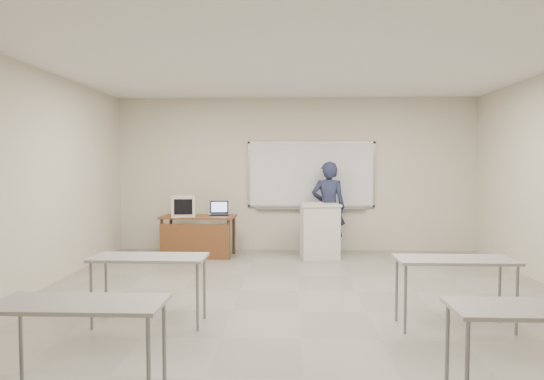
{
  "coord_description": "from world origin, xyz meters",
  "views": [
    {
      "loc": [
        -0.1,
        -5.53,
        1.71
      ],
      "look_at": [
        -0.4,
        2.2,
        1.29
      ],
      "focal_mm": 32.0,
      "sensor_mm": 36.0,
      "label": 1
    }
  ],
  "objects_px": {
    "whiteboard": "(311,175)",
    "mouse": "(210,215)",
    "podium": "(320,231)",
    "instructor_desk": "(198,228)",
    "laptop": "(219,212)",
    "presenter": "(328,207)",
    "crt_monitor": "(184,206)",
    "keyboard": "(311,203)"
  },
  "relations": [
    {
      "from": "whiteboard",
      "to": "mouse",
      "type": "relative_size",
      "value": 27.56
    },
    {
      "from": "podium",
      "to": "instructor_desk",
      "type": "bearing_deg",
      "value": 173.29
    },
    {
      "from": "laptop",
      "to": "presenter",
      "type": "height_order",
      "value": "presenter"
    },
    {
      "from": "laptop",
      "to": "presenter",
      "type": "bearing_deg",
      "value": -0.84
    },
    {
      "from": "podium",
      "to": "crt_monitor",
      "type": "xyz_separation_m",
      "value": [
        -2.48,
        0.02,
        0.45
      ]
    },
    {
      "from": "mouse",
      "to": "laptop",
      "type": "bearing_deg",
      "value": 21.6
    },
    {
      "from": "whiteboard",
      "to": "podium",
      "type": "relative_size",
      "value": 2.53
    },
    {
      "from": "presenter",
      "to": "instructor_desk",
      "type": "bearing_deg",
      "value": 15.4
    },
    {
      "from": "podium",
      "to": "keyboard",
      "type": "height_order",
      "value": "keyboard"
    },
    {
      "from": "laptop",
      "to": "crt_monitor",
      "type": "bearing_deg",
      "value": -166.16
    },
    {
      "from": "instructor_desk",
      "to": "crt_monitor",
      "type": "xyz_separation_m",
      "value": [
        -0.25,
        0.03,
        0.41
      ]
    },
    {
      "from": "whiteboard",
      "to": "crt_monitor",
      "type": "xyz_separation_m",
      "value": [
        -2.35,
        -0.75,
        -0.54
      ]
    },
    {
      "from": "whiteboard",
      "to": "laptop",
      "type": "relative_size",
      "value": 7.13
    },
    {
      "from": "presenter",
      "to": "podium",
      "type": "bearing_deg",
      "value": 72.43
    },
    {
      "from": "podium",
      "to": "keyboard",
      "type": "relative_size",
      "value": 2.38
    },
    {
      "from": "instructor_desk",
      "to": "crt_monitor",
      "type": "bearing_deg",
      "value": 176.45
    },
    {
      "from": "crt_monitor",
      "to": "laptop",
      "type": "bearing_deg",
      "value": 13.26
    },
    {
      "from": "podium",
      "to": "keyboard",
      "type": "bearing_deg",
      "value": 144.95
    },
    {
      "from": "laptop",
      "to": "keyboard",
      "type": "bearing_deg",
      "value": -13.18
    },
    {
      "from": "laptop",
      "to": "whiteboard",
      "type": "bearing_deg",
      "value": 9.13
    },
    {
      "from": "whiteboard",
      "to": "instructor_desk",
      "type": "distance_m",
      "value": 2.43
    },
    {
      "from": "whiteboard",
      "to": "laptop",
      "type": "height_order",
      "value": "whiteboard"
    },
    {
      "from": "instructor_desk",
      "to": "mouse",
      "type": "bearing_deg",
      "value": 41.95
    },
    {
      "from": "whiteboard",
      "to": "laptop",
      "type": "distance_m",
      "value": 1.93
    },
    {
      "from": "crt_monitor",
      "to": "mouse",
      "type": "relative_size",
      "value": 5.24
    },
    {
      "from": "podium",
      "to": "laptop",
      "type": "distance_m",
      "value": 1.91
    },
    {
      "from": "podium",
      "to": "presenter",
      "type": "relative_size",
      "value": 0.56
    },
    {
      "from": "instructor_desk",
      "to": "mouse",
      "type": "relative_size",
      "value": 14.88
    },
    {
      "from": "whiteboard",
      "to": "presenter",
      "type": "xyz_separation_m",
      "value": [
        0.32,
        -0.28,
        -0.6
      ]
    },
    {
      "from": "podium",
      "to": "laptop",
      "type": "xyz_separation_m",
      "value": [
        -1.86,
        0.26,
        0.32
      ]
    },
    {
      "from": "whiteboard",
      "to": "presenter",
      "type": "bearing_deg",
      "value": -41.2
    },
    {
      "from": "mouse",
      "to": "presenter",
      "type": "relative_size",
      "value": 0.05
    },
    {
      "from": "podium",
      "to": "keyboard",
      "type": "distance_m",
      "value": 0.53
    },
    {
      "from": "mouse",
      "to": "presenter",
      "type": "bearing_deg",
      "value": -2.7
    },
    {
      "from": "crt_monitor",
      "to": "presenter",
      "type": "bearing_deg",
      "value": 2.12
    },
    {
      "from": "whiteboard",
      "to": "mouse",
      "type": "xyz_separation_m",
      "value": [
        -1.9,
        -0.62,
        -0.71
      ]
    },
    {
      "from": "instructor_desk",
      "to": "keyboard",
      "type": "distance_m",
      "value": 2.13
    },
    {
      "from": "crt_monitor",
      "to": "keyboard",
      "type": "xyz_separation_m",
      "value": [
        2.33,
        0.06,
        0.05
      ]
    },
    {
      "from": "instructor_desk",
      "to": "podium",
      "type": "xyz_separation_m",
      "value": [
        2.23,
        0.01,
        -0.04
      ]
    },
    {
      "from": "laptop",
      "to": "mouse",
      "type": "distance_m",
      "value": 0.2
    },
    {
      "from": "mouse",
      "to": "instructor_desk",
      "type": "bearing_deg",
      "value": -152.67
    },
    {
      "from": "podium",
      "to": "mouse",
      "type": "height_order",
      "value": "podium"
    }
  ]
}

